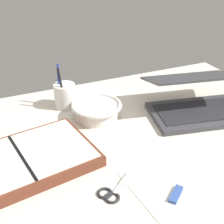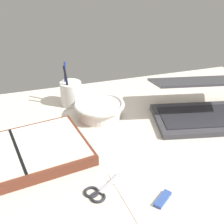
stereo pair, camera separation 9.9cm
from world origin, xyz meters
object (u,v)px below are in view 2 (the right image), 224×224
at_px(laptop, 201,105).
at_px(planner, 18,155).
at_px(bowl, 99,109).
at_px(scissors, 99,192).
at_px(pen_cup, 71,93).

height_order(laptop, planner, laptop).
xyz_separation_m(laptop, planner, (-0.62, -0.06, -0.03)).
xyz_separation_m(bowl, scissors, (-0.10, -0.36, -0.03)).
relative_size(bowl, scissors, 1.48).
bearing_deg(planner, pen_cup, 45.29).
bearing_deg(planner, bowl, 21.33).
height_order(bowl, scissors, bowl).
relative_size(laptop, bowl, 2.11).
height_order(laptop, scissors, laptop).
bearing_deg(scissors, laptop, 3.42).
height_order(pen_cup, scissors, pen_cup).
bearing_deg(bowl, planner, -149.60).
distance_m(pen_cup, scissors, 0.49).
bearing_deg(laptop, scissors, -138.14).
relative_size(laptop, planner, 0.88).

